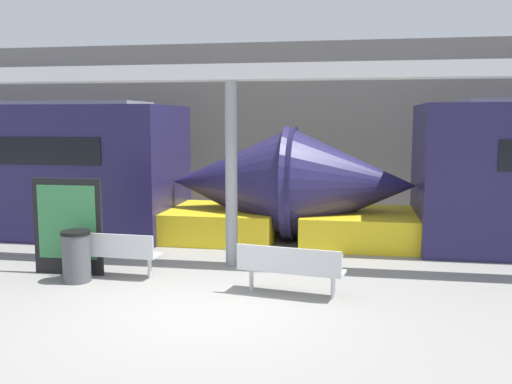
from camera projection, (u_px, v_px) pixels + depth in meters
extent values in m
plane|color=gray|center=(205.00, 310.00, 8.35)|extent=(60.00, 60.00, 0.00)
cube|color=gray|center=(283.00, 129.00, 16.77)|extent=(56.00, 0.20, 5.00)
cone|color=#231E4C|center=(350.00, 185.00, 12.81)|extent=(2.92, 2.63, 2.63)
cube|color=yellow|center=(361.00, 227.00, 12.89)|extent=(2.63, 2.46, 0.70)
cone|color=#231E4C|center=(233.00, 182.00, 13.28)|extent=(2.92, 2.63, 2.63)
cube|color=yellow|center=(222.00, 223.00, 13.45)|extent=(2.63, 2.46, 0.70)
cube|color=silver|center=(291.00, 270.00, 9.04)|extent=(1.74, 0.72, 0.04)
cube|color=silver|center=(288.00, 260.00, 8.82)|extent=(1.67, 0.32, 0.38)
cylinder|color=silver|center=(251.00, 279.00, 9.29)|extent=(0.07, 0.07, 0.39)
cylinder|color=silver|center=(333.00, 287.00, 8.84)|extent=(0.07, 0.07, 0.39)
cube|color=silver|center=(116.00, 254.00, 10.10)|extent=(1.62, 0.52, 0.04)
cube|color=silver|center=(110.00, 245.00, 9.89)|extent=(1.60, 0.12, 0.38)
cylinder|color=silver|center=(84.00, 263.00, 10.27)|extent=(0.07, 0.07, 0.39)
cylinder|color=silver|center=(150.00, 268.00, 9.99)|extent=(0.07, 0.07, 0.39)
cylinder|color=#4C4F54|center=(76.00, 258.00, 9.77)|extent=(0.47, 0.47, 0.83)
cylinder|color=black|center=(75.00, 233.00, 9.71)|extent=(0.50, 0.50, 0.06)
cube|color=black|center=(68.00, 227.00, 10.19)|extent=(1.30, 0.06, 1.74)
cube|color=#38844C|center=(67.00, 222.00, 10.14)|extent=(1.10, 0.01, 1.32)
cylinder|color=gray|center=(231.00, 175.00, 10.70)|extent=(0.23, 0.23, 3.49)
cube|color=silver|center=(231.00, 73.00, 10.46)|extent=(28.00, 0.60, 0.28)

